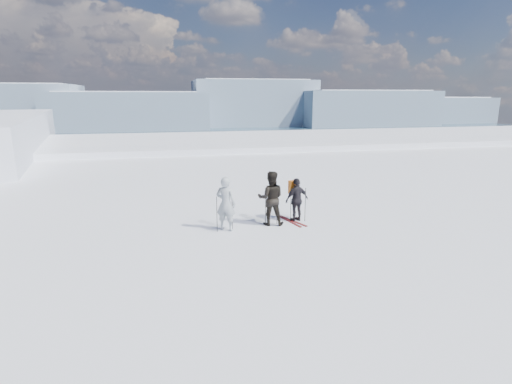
{
  "coord_description": "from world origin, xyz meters",
  "views": [
    {
      "loc": [
        -5.29,
        -9.78,
        4.67
      ],
      "look_at": [
        -2.38,
        3.0,
        1.49
      ],
      "focal_mm": 28.0,
      "sensor_mm": 36.0,
      "label": 1
    }
  ],
  "objects_px": {
    "skier_dark": "(271,198)",
    "skier_pack": "(297,200)",
    "skier_grey": "(226,204)",
    "skis_loose": "(290,221)"
  },
  "relations": [
    {
      "from": "skier_grey",
      "to": "skis_loose",
      "type": "height_order",
      "value": "skier_grey"
    },
    {
      "from": "skier_grey",
      "to": "skis_loose",
      "type": "xyz_separation_m",
      "value": [
        2.55,
        0.5,
        -0.96
      ]
    },
    {
      "from": "skier_grey",
      "to": "skier_pack",
      "type": "relative_size",
      "value": 1.17
    },
    {
      "from": "skier_pack",
      "to": "skis_loose",
      "type": "height_order",
      "value": "skier_pack"
    },
    {
      "from": "skis_loose",
      "to": "skier_pack",
      "type": "bearing_deg",
      "value": -7.82
    },
    {
      "from": "skier_dark",
      "to": "skier_pack",
      "type": "distance_m",
      "value": 1.1
    },
    {
      "from": "skier_grey",
      "to": "skier_pack",
      "type": "bearing_deg",
      "value": -140.21
    },
    {
      "from": "skier_grey",
      "to": "skier_pack",
      "type": "xyz_separation_m",
      "value": [
        2.78,
        0.46,
        -0.14
      ]
    },
    {
      "from": "skier_dark",
      "to": "skier_pack",
      "type": "xyz_separation_m",
      "value": [
        1.07,
        0.19,
        -0.17
      ]
    },
    {
      "from": "skier_grey",
      "to": "skier_dark",
      "type": "height_order",
      "value": "skier_dark"
    }
  ]
}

